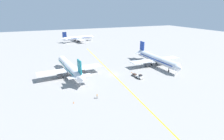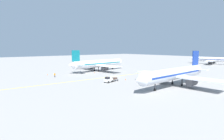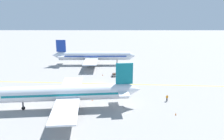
# 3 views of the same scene
# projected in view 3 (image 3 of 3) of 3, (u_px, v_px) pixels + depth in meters

# --- Properties ---
(ground_plane) EXTENTS (400.00, 400.00, 0.00)m
(ground_plane) POSITION_uv_depth(u_px,v_px,m) (98.00, 84.00, 69.02)
(ground_plane) COLOR gray
(apron_yellow_centreline) EXTENTS (7.85, 119.79, 0.01)m
(apron_yellow_centreline) POSITION_uv_depth(u_px,v_px,m) (98.00, 84.00, 69.01)
(apron_yellow_centreline) COLOR yellow
(apron_yellow_centreline) RESTS_ON ground
(airplane_at_gate) EXTENTS (28.37, 35.55, 10.60)m
(airplane_at_gate) POSITION_uv_depth(u_px,v_px,m) (66.00, 93.00, 50.70)
(airplane_at_gate) COLOR white
(airplane_at_gate) RESTS_ON ground
(airplane_adjacent_stand) EXTENTS (28.08, 35.45, 10.60)m
(airplane_adjacent_stand) POSITION_uv_depth(u_px,v_px,m) (93.00, 56.00, 92.76)
(airplane_adjacent_stand) COLOR silver
(airplane_adjacent_stand) RESTS_ON ground
(baggage_tug_white) EXTENTS (2.19, 3.22, 2.11)m
(baggage_tug_white) POSITION_uv_depth(u_px,v_px,m) (124.00, 74.00, 76.84)
(baggage_tug_white) COLOR white
(baggage_tug_white) RESTS_ON ground
(baggage_cart_trailing) EXTENTS (1.84, 2.81, 1.24)m
(baggage_cart_trailing) POSITION_uv_depth(u_px,v_px,m) (115.00, 74.00, 76.33)
(baggage_cart_trailing) COLOR gray
(baggage_cart_trailing) RESTS_ON ground
(ground_crew_worker) EXTENTS (0.31, 0.56, 1.68)m
(ground_crew_worker) POSITION_uv_depth(u_px,v_px,m) (167.00, 98.00, 55.41)
(ground_crew_worker) COLOR #23232D
(ground_crew_worker) RESTS_ON ground
(traffic_cone_near_nose) EXTENTS (0.32, 0.32, 0.55)m
(traffic_cone_near_nose) POSITION_uv_depth(u_px,v_px,m) (92.00, 99.00, 55.96)
(traffic_cone_near_nose) COLOR orange
(traffic_cone_near_nose) RESTS_ON ground
(traffic_cone_mid_apron) EXTENTS (0.32, 0.32, 0.55)m
(traffic_cone_mid_apron) POSITION_uv_depth(u_px,v_px,m) (103.00, 75.00, 77.46)
(traffic_cone_mid_apron) COLOR orange
(traffic_cone_mid_apron) RESTS_ON ground
(traffic_cone_by_wingtip) EXTENTS (0.32, 0.32, 0.55)m
(traffic_cone_by_wingtip) POSITION_uv_depth(u_px,v_px,m) (176.00, 114.00, 48.05)
(traffic_cone_by_wingtip) COLOR orange
(traffic_cone_by_wingtip) RESTS_ON ground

